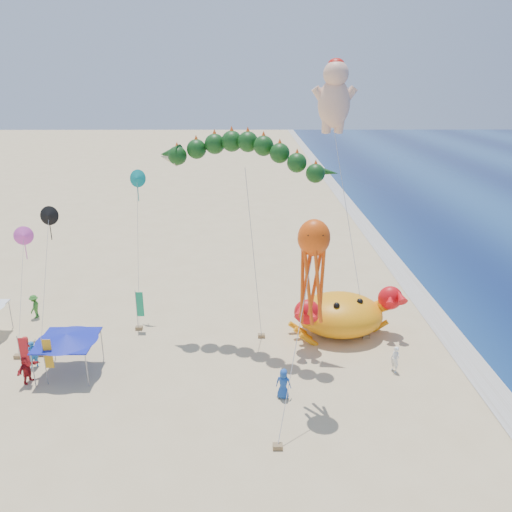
{
  "coord_description": "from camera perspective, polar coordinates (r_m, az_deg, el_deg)",
  "views": [
    {
      "loc": [
        -2.26,
        -28.74,
        17.38
      ],
      "look_at": [
        -2.0,
        2.0,
        6.5
      ],
      "focal_mm": 35.0,
      "sensor_mm": 36.0,
      "label": 1
    }
  ],
  "objects": [
    {
      "name": "crab_inflatable",
      "position": [
        36.42,
        9.62,
        -6.49
      ],
      "size": [
        8.27,
        6.82,
        3.63
      ],
      "color": "orange",
      "rests_on": "ground"
    },
    {
      "name": "feather_flags",
      "position": [
        34.69,
        -22.38,
        -8.4
      ],
      "size": [
        9.84,
        6.91,
        3.2
      ],
      "color": "gray",
      "rests_on": "ground"
    },
    {
      "name": "dragon_kite",
      "position": [
        32.24,
        -1.59,
        11.01
      ],
      "size": [
        11.58,
        5.49,
        13.9
      ],
      "color": "#0F3911",
      "rests_on": "ground"
    },
    {
      "name": "small_kites",
      "position": [
        37.07,
        -20.27,
        3.52
      ],
      "size": [
        8.77,
        6.92,
        11.28
      ],
      "color": "black",
      "rests_on": "ground"
    },
    {
      "name": "foam_strip",
      "position": [
        36.49,
        23.01,
        -10.66
      ],
      "size": [
        320.0,
        320.0,
        0.0
      ],
      "primitive_type": "plane",
      "color": "silver",
      "rests_on": "ground"
    },
    {
      "name": "beachgoers",
      "position": [
        34.74,
        -17.99,
        -9.87
      ],
      "size": [
        26.38,
        11.48,
        1.86
      ],
      "color": "#A91B20",
      "rests_on": "ground"
    },
    {
      "name": "octopus_kite",
      "position": [
        26.33,
        6.5,
        -0.92
      ],
      "size": [
        3.04,
        5.21,
        10.67
      ],
      "color": "#EB4D0C",
      "rests_on": "ground"
    },
    {
      "name": "cherub_kite",
      "position": [
        39.24,
        8.97,
        17.77
      ],
      "size": [
        3.44,
        8.44,
        18.88
      ],
      "color": "#FFC09B",
      "rests_on": "ground"
    },
    {
      "name": "canopy_blue",
      "position": [
        33.14,
        -20.83,
        -8.69
      ],
      "size": [
        3.76,
        3.76,
        2.71
      ],
      "color": "gray",
      "rests_on": "ground"
    },
    {
      "name": "ground",
      "position": [
        33.66,
        3.51,
        -11.63
      ],
      "size": [
        320.0,
        320.0,
        0.0
      ],
      "primitive_type": "plane",
      "color": "#D1B784",
      "rests_on": "ground"
    }
  ]
}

